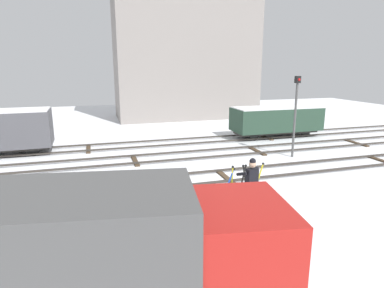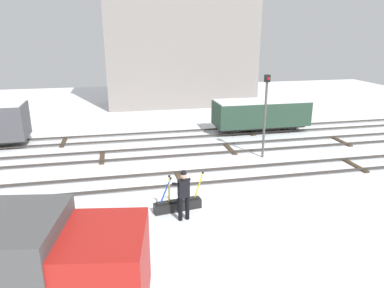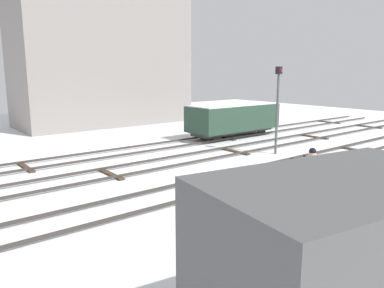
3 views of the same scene
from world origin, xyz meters
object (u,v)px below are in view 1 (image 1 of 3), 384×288
object	(u,v)px
signal_post	(296,109)
freight_car_back_track	(276,119)
delivery_truck	(130,254)
switch_lever_frame	(239,196)
rail_worker	(251,181)

from	to	relation	value
signal_post	freight_car_back_track	world-z (taller)	signal_post
delivery_truck	signal_post	bearing A→B (deg)	54.05
switch_lever_frame	signal_post	world-z (taller)	signal_post
rail_worker	delivery_truck	xyz separation A→B (m)	(-4.49, -4.11, 0.51)
switch_lever_frame	signal_post	size ratio (longest dim) A/B	0.45
switch_lever_frame	delivery_truck	size ratio (longest dim) A/B	0.34
signal_post	freight_car_back_track	size ratio (longest dim) A/B	0.71
signal_post	delivery_truck	bearing A→B (deg)	-135.32
rail_worker	signal_post	bearing A→B (deg)	37.64
rail_worker	signal_post	distance (m)	7.86
delivery_truck	signal_post	xyz separation A→B (m)	(9.80, 9.69, 1.03)
signal_post	freight_car_back_track	bearing A→B (deg)	69.37
rail_worker	delivery_truck	bearing A→B (deg)	-146.22
rail_worker	freight_car_back_track	xyz separation A→B (m)	(7.15, 10.44, 0.15)
signal_post	switch_lever_frame	bearing A→B (deg)	-138.01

